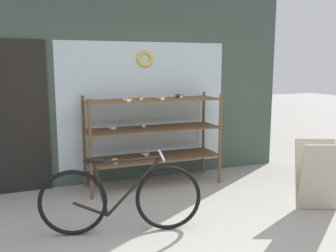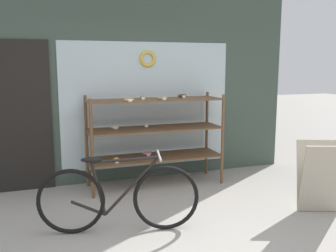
{
  "view_description": "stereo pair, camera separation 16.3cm",
  "coord_description": "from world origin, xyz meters",
  "views": [
    {
      "loc": [
        -1.54,
        -3.09,
        1.78
      ],
      "look_at": [
        0.1,
        1.12,
        1.02
      ],
      "focal_mm": 40.0,
      "sensor_mm": 36.0,
      "label": 1
    },
    {
      "loc": [
        -1.39,
        -3.15,
        1.78
      ],
      "look_at": [
        0.1,
        1.12,
        1.02
      ],
      "focal_mm": 40.0,
      "sensor_mm": 36.0,
      "label": 2
    }
  ],
  "objects": [
    {
      "name": "sandwich_board",
      "position": [
        1.76,
        0.33,
        0.43
      ],
      "size": [
        0.6,
        0.54,
        0.85
      ],
      "rotation": [
        0.0,
        0.0,
        -0.38
      ],
      "color": "#B2A893",
      "rests_on": "ground_plane"
    },
    {
      "name": "display_case",
      "position": [
        0.19,
        1.97,
        0.83
      ],
      "size": [
        1.95,
        0.59,
        1.33
      ],
      "color": "brown",
      "rests_on": "ground_plane"
    },
    {
      "name": "storefront_facade",
      "position": [
        -0.04,
        2.4,
        1.69
      ],
      "size": [
        5.1,
        0.13,
        3.5
      ],
      "color": "#3D4C42",
      "rests_on": "ground_plane"
    },
    {
      "name": "ground_plane",
      "position": [
        0.0,
        0.0,
        0.0
      ],
      "size": [
        30.0,
        30.0,
        0.0
      ],
      "primitive_type": "plane",
      "color": "gray"
    },
    {
      "name": "bicycle",
      "position": [
        -0.64,
        0.59,
        0.38
      ],
      "size": [
        1.68,
        0.54,
        0.84
      ],
      "rotation": [
        0.0,
        0.0,
        -0.23
      ],
      "color": "black",
      "rests_on": "ground_plane"
    }
  ]
}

